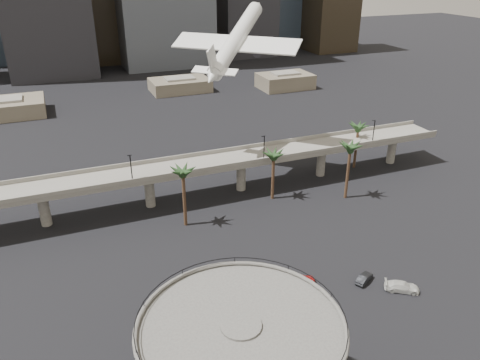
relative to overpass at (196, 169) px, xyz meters
name	(u,v)px	position (x,y,z in m)	size (l,w,h in m)	color
overpass	(196,169)	(0.00, 0.00, 0.00)	(130.00, 9.30, 14.70)	slate
palm_trees	(297,151)	(21.48, -7.53, 3.96)	(54.40, 18.40, 14.00)	#4A321F
low_buildings	(148,92)	(6.89, 87.30, -4.48)	(135.00, 27.50, 6.80)	brown
airborne_jet	(236,40)	(14.48, 11.68, 25.90)	(26.80, 27.51, 16.69)	silver
car_a	(301,280)	(7.00, -37.33, -6.53)	(1.90, 4.73, 1.61)	#AC1918
car_b	(364,278)	(17.35, -40.91, -6.64)	(1.47, 4.23, 1.39)	black
car_c	(402,287)	(21.75, -45.33, -6.51)	(2.32, 5.71, 1.66)	silver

